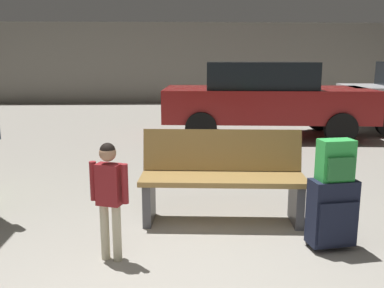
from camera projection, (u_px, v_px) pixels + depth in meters
The scene contains 7 objects.
ground_plane at pixel (167, 166), 6.53m from camera, with size 18.00×18.00×0.10m, color gray.
garage_back_wall at pixel (171, 63), 14.91m from camera, with size 18.00×0.12×2.80m, color gray.
bench at pixel (222, 177), 4.17m from camera, with size 1.63×0.64×0.89m.
suitcase at pixel (332, 213), 3.54m from camera, with size 0.41×0.28×0.60m.
backpack_bright at pixel (336, 161), 3.45m from camera, with size 0.30×0.23×0.34m.
child at pixel (109, 189), 3.29m from camera, with size 0.31×0.23×0.96m.
parked_car_near at pixel (264, 97), 8.59m from camera, with size 4.23×2.06×1.51m.
Camera 1 is at (0.13, -2.34, 1.60)m, focal length 39.51 mm.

